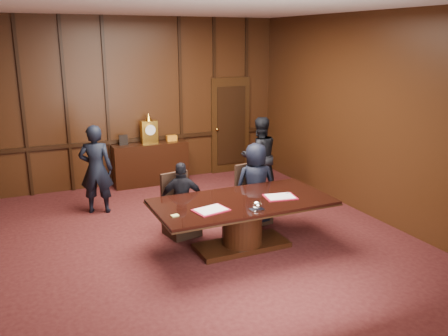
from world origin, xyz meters
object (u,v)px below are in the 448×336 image
Objects in this scene: sideboard at (150,162)px; witness_left at (96,169)px; witness_right at (259,156)px; signatory_left at (182,200)px; signatory_right at (256,184)px; conference_table at (242,216)px.

sideboard is 1.91m from witness_left.
sideboard is 2.41m from witness_right.
witness_right is (2.13, 1.39, 0.18)m from signatory_left.
sideboard is 1.00× the size of witness_left.
signatory_left is at bearing 141.25° from witness_left.
sideboard is 3.12m from signatory_right.
signatory_right is at bearing 164.00° from witness_left.
witness_left reaches higher than sideboard.
witness_left is (-1.68, 2.46, 0.29)m from conference_table.
sideboard reaches higher than conference_table.
conference_table is 1.05m from signatory_right.
conference_table is at bearing 146.10° from signatory_left.
signatory_left is at bearing 11.03° from signatory_right.
sideboard is at bearing -79.30° from signatory_left.
signatory_left reaches higher than conference_table.
conference_table is 1.04m from signatory_left.
witness_left reaches higher than witness_right.
witness_left is at bearing 1.10° from witness_right.
signatory_left is 0.75× the size of witness_left.
signatory_right is at bearing 65.08° from witness_right.
sideboard is at bearing -60.78° from signatory_right.
witness_left reaches higher than conference_table.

